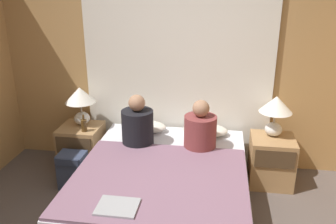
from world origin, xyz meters
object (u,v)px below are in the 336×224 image
lamp_left (80,99)px  beer_bottle_on_left_stand (84,125)px  laptop_on_bed (118,207)px  pillow_left (144,127)px  pillow_right (205,130)px  person_left_in_bed (138,125)px  nightstand_left (82,148)px  lamp_right (276,109)px  person_right_in_bed (200,130)px  nightstand_right (271,161)px  backpack_on_floor (73,168)px  bed (164,189)px

lamp_left → beer_bottle_on_left_stand: (0.10, -0.20, -0.24)m
lamp_left → laptop_on_bed: (0.88, -1.53, -0.33)m
pillow_left → pillow_right: same height
pillow_left → person_left_in_bed: (0.01, -0.36, 0.17)m
lamp_left → pillow_left: lamp_left is taller
nightstand_left → lamp_left: bearing=90.0°
pillow_right → lamp_right: bearing=-1.7°
pillow_left → person_right_in_bed: person_right_in_bed is taller
nightstand_right → pillow_left: 1.51m
pillow_right → person_right_in_bed: size_ratio=0.96×
beer_bottle_on_left_stand → person_left_in_bed: bearing=-11.3°
pillow_right → beer_bottle_on_left_stand: (-1.38, -0.22, 0.07)m
pillow_left → pillow_right: size_ratio=1.00×
lamp_right → pillow_left: bearing=179.1°
backpack_on_floor → pillow_left: bearing=36.0°
nightstand_right → pillow_left: size_ratio=1.07×
bed → backpack_on_floor: (-1.07, 0.28, -0.02)m
nightstand_left → beer_bottle_on_left_stand: 0.39m
lamp_right → laptop_on_bed: lamp_right is taller
nightstand_right → lamp_right: bearing=90.0°
bed → lamp_right: (1.12, 0.78, 0.63)m
pillow_left → laptop_on_bed: size_ratio=1.62×
lamp_left → nightstand_left: bearing=-90.0°
person_left_in_bed → pillow_right: bearing=26.5°
nightstand_left → bed: bearing=-32.0°
lamp_right → person_left_in_bed: size_ratio=0.81×
lamp_right → person_right_in_bed: person_right_in_bed is taller
bed → nightstand_left: nightstand_left is taller
lamp_left → beer_bottle_on_left_stand: lamp_left is taller
lamp_left → lamp_right: same height
lamp_left → laptop_on_bed: lamp_left is taller
nightstand_left → lamp_right: (2.24, 0.08, 0.59)m
pillow_right → backpack_on_floor: pillow_right is taller
beer_bottle_on_left_stand → laptop_on_bed: beer_bottle_on_left_stand is taller
backpack_on_floor → person_right_in_bed: bearing=6.6°
nightstand_right → nightstand_left: bearing=180.0°
nightstand_left → backpack_on_floor: bearing=-83.6°
pillow_left → laptop_on_bed: 1.56m
lamp_left → beer_bottle_on_left_stand: bearing=-63.1°
nightstand_right → bed: bearing=-148.0°
lamp_left → backpack_on_floor: 0.81m
bed → backpack_on_floor: bed is taller
nightstand_right → beer_bottle_on_left_stand: size_ratio=2.79×
lamp_right → person_right_in_bed: (-0.80, -0.33, -0.16)m
lamp_left → pillow_left: size_ratio=0.89×
pillow_left → beer_bottle_on_left_stand: bearing=-161.2°
pillow_right → laptop_on_bed: 1.67m
nightstand_left → pillow_right: size_ratio=1.07×
beer_bottle_on_left_stand → pillow_left: bearing=18.8°
nightstand_right → person_left_in_bed: size_ratio=0.98×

